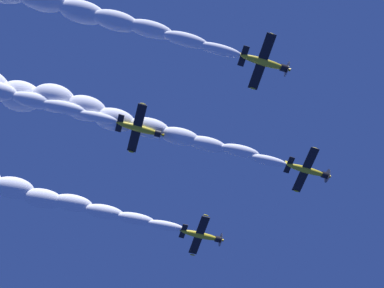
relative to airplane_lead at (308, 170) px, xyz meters
name	(u,v)px	position (x,y,z in m)	size (l,w,h in m)	color
airplane_lead	(308,170)	(0.00, 0.00, 0.00)	(6.67, 7.03, 2.66)	gold
airplane_left_wingman	(202,235)	(-1.20, 19.02, -2.29)	(6.66, 7.02, 2.28)	gold
airplane_right_wingman	(265,62)	(-18.33, -4.09, -0.68)	(6.68, 7.03, 2.68)	gold
airplane_slot_tail	(140,129)	(-20.70, 15.50, -0.42)	(6.64, 7.03, 2.52)	gold
smoke_trail_lead	(76,108)	(-28.05, 21.71, 1.89)	(39.90, 31.98, 5.55)	white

